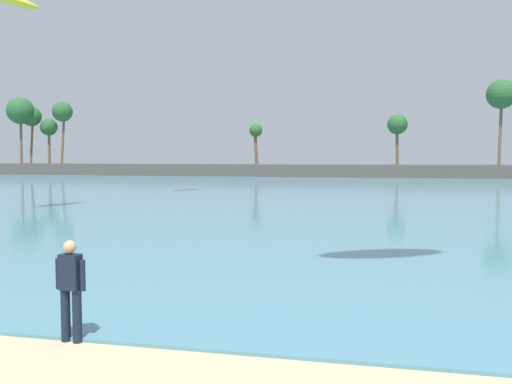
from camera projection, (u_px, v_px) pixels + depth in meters
name	position (u px, v px, depth m)	size (l,w,h in m)	color
sea	(343.00, 182.00, 62.17)	(220.00, 110.04, 0.06)	teal
palm_headland	(346.00, 155.00, 76.57)	(119.41, 6.47, 13.29)	#514C47
person_at_waterline	(71.00, 288.00, 8.77)	(0.55, 0.23, 1.67)	#141E33
kite_aloft_high_over_bay	(9.00, 0.00, 27.31)	(3.55, 1.21, 0.50)	yellow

